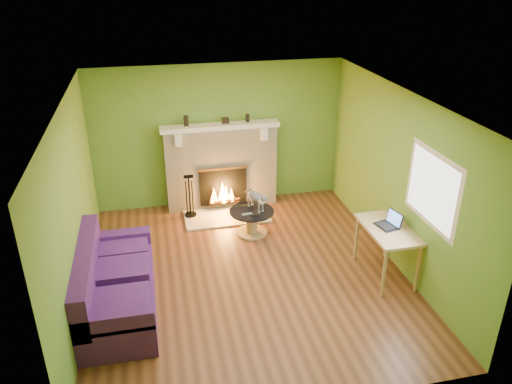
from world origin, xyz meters
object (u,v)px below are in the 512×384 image
Objects in this scene: coffee_table at (252,220)px; desk at (388,234)px; cat at (256,199)px; sofa at (113,286)px.

desk is (1.63, -1.61, 0.44)m from coffee_table.
desk is 1.82× the size of cat.
coffee_table is at bearing 135.35° from desk.
sofa is 2.69m from coffee_table.
sofa is 3.82m from desk.
desk is at bearing -44.65° from coffee_table.
cat is at bearing 32.01° from coffee_table.
cat is at bearing 35.75° from sofa.
sofa reaches higher than coffee_table.
cat reaches higher than coffee_table.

